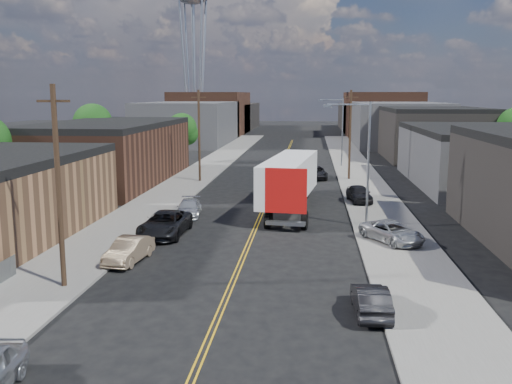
% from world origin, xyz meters
% --- Properties ---
extents(ground, '(260.00, 260.00, 0.00)m').
position_xyz_m(ground, '(0.00, 60.00, 0.00)').
color(ground, black).
rests_on(ground, ground).
extents(centerline, '(0.32, 120.00, 0.01)m').
position_xyz_m(centerline, '(0.00, 45.00, 0.01)').
color(centerline, gold).
rests_on(centerline, ground).
extents(sidewalk_left, '(5.00, 140.00, 0.15)m').
position_xyz_m(sidewalk_left, '(-9.50, 45.00, 0.07)').
color(sidewalk_left, slate).
rests_on(sidewalk_left, ground).
extents(sidewalk_right, '(5.00, 140.00, 0.15)m').
position_xyz_m(sidewalk_right, '(9.50, 45.00, 0.07)').
color(sidewalk_right, slate).
rests_on(sidewalk_right, ground).
extents(warehouse_brown, '(12.00, 26.00, 6.60)m').
position_xyz_m(warehouse_brown, '(-18.00, 44.00, 3.30)').
color(warehouse_brown, '#46281C').
rests_on(warehouse_brown, ground).
extents(industrial_right_b, '(14.00, 24.00, 6.10)m').
position_xyz_m(industrial_right_b, '(22.00, 46.00, 3.05)').
color(industrial_right_b, '#3D3D40').
rests_on(industrial_right_b, ground).
extents(industrial_right_c, '(14.00, 22.00, 7.60)m').
position_xyz_m(industrial_right_c, '(22.00, 72.00, 3.80)').
color(industrial_right_c, black).
rests_on(industrial_right_c, ground).
extents(skyline_left_a, '(16.00, 30.00, 8.00)m').
position_xyz_m(skyline_left_a, '(-20.00, 95.00, 4.00)').
color(skyline_left_a, '#3D3D40').
rests_on(skyline_left_a, ground).
extents(skyline_right_a, '(16.00, 30.00, 8.00)m').
position_xyz_m(skyline_right_a, '(20.00, 95.00, 4.00)').
color(skyline_right_a, '#3D3D40').
rests_on(skyline_right_a, ground).
extents(skyline_left_b, '(16.00, 26.00, 10.00)m').
position_xyz_m(skyline_left_b, '(-20.00, 120.00, 5.00)').
color(skyline_left_b, '#46281C').
rests_on(skyline_left_b, ground).
extents(skyline_right_b, '(16.00, 26.00, 10.00)m').
position_xyz_m(skyline_right_b, '(20.00, 120.00, 5.00)').
color(skyline_right_b, '#46281C').
rests_on(skyline_right_b, ground).
extents(skyline_left_c, '(16.00, 40.00, 7.00)m').
position_xyz_m(skyline_left_c, '(-20.00, 140.00, 3.50)').
color(skyline_left_c, black).
rests_on(skyline_left_c, ground).
extents(skyline_right_c, '(16.00, 40.00, 7.00)m').
position_xyz_m(skyline_right_c, '(20.00, 140.00, 3.50)').
color(skyline_right_c, black).
rests_on(skyline_right_c, ground).
extents(streetlight_near, '(3.39, 0.25, 9.00)m').
position_xyz_m(streetlight_near, '(7.60, 25.00, 5.33)').
color(streetlight_near, gray).
rests_on(streetlight_near, ground).
extents(streetlight_far, '(3.39, 0.25, 9.00)m').
position_xyz_m(streetlight_far, '(7.60, 60.00, 5.33)').
color(streetlight_far, gray).
rests_on(streetlight_far, ground).
extents(utility_pole_left_near, '(1.60, 0.26, 10.00)m').
position_xyz_m(utility_pole_left_near, '(-8.20, 10.00, 5.14)').
color(utility_pole_left_near, black).
rests_on(utility_pole_left_near, ground).
extents(utility_pole_left_far, '(1.60, 0.26, 10.00)m').
position_xyz_m(utility_pole_left_far, '(-8.20, 45.00, 5.14)').
color(utility_pole_left_far, black).
rests_on(utility_pole_left_far, ground).
extents(utility_pole_right, '(1.60, 0.26, 10.00)m').
position_xyz_m(utility_pole_right, '(8.20, 48.00, 5.14)').
color(utility_pole_right, black).
rests_on(utility_pole_right, ground).
extents(tree_left_mid, '(5.10, 5.04, 8.37)m').
position_xyz_m(tree_left_mid, '(-23.94, 55.00, 5.48)').
color(tree_left_mid, black).
rests_on(tree_left_mid, ground).
extents(tree_left_far, '(4.35, 4.20, 6.97)m').
position_xyz_m(tree_left_far, '(-13.94, 62.00, 4.57)').
color(tree_left_far, black).
rests_on(tree_left_far, ground).
extents(semi_truck, '(4.53, 17.43, 4.49)m').
position_xyz_m(semi_truck, '(2.22, 31.31, 2.56)').
color(semi_truck, white).
rests_on(semi_truck, ground).
extents(car_left_b, '(1.98, 4.41, 1.41)m').
position_xyz_m(car_left_b, '(-6.40, 14.69, 0.70)').
color(car_left_b, '#917A5F').
rests_on(car_left_b, ground).
extents(car_left_c, '(2.86, 5.96, 1.64)m').
position_xyz_m(car_left_c, '(-5.91, 20.97, 0.82)').
color(car_left_c, black).
rests_on(car_left_c, ground).
extents(car_left_d, '(2.32, 4.61, 1.29)m').
position_xyz_m(car_left_d, '(-5.64, 27.38, 0.64)').
color(car_left_d, '#BABCC0').
rests_on(car_left_d, ground).
extents(car_right_oncoming, '(1.56, 4.07, 1.33)m').
position_xyz_m(car_right_oncoming, '(6.60, 8.00, 0.66)').
color(car_right_oncoming, black).
rests_on(car_right_oncoming, ground).
extents(car_right_lot_a, '(4.34, 5.17, 1.31)m').
position_xyz_m(car_right_lot_a, '(9.16, 20.18, 0.81)').
color(car_right_lot_a, '#B0B3B5').
rests_on(car_right_lot_a, sidewalk_right).
extents(car_right_lot_c, '(2.35, 4.51, 1.46)m').
position_xyz_m(car_right_lot_c, '(8.20, 34.00, 0.88)').
color(car_right_lot_c, black).
rests_on(car_right_lot_c, sidewalk_right).
extents(car_ahead_truck, '(2.82, 5.24, 1.40)m').
position_xyz_m(car_ahead_truck, '(4.50, 48.68, 0.70)').
color(car_ahead_truck, black).
rests_on(car_ahead_truck, ground).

